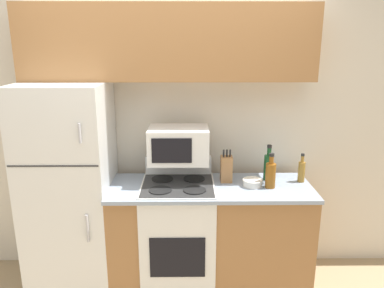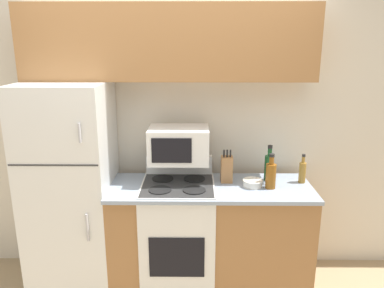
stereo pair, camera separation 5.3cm
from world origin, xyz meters
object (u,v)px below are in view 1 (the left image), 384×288
stove (178,235)px  bowl (252,182)px  refrigerator (70,189)px  knife_block (226,169)px  bottle_whiskey (271,174)px  bottle_wine_green (268,166)px  bottle_vinegar (302,171)px  microwave (178,145)px

stove → bowl: stove is taller
refrigerator → knife_block: (1.27, 0.04, 0.16)m
bottle_whiskey → stove: bearing=176.6°
knife_block → bottle_wine_green: size_ratio=0.91×
knife_block → bowl: knife_block is taller
bowl → bottle_wine_green: bottle_wine_green is taller
bowl → bottle_whiskey: size_ratio=0.57×
stove → bottle_wine_green: (0.75, 0.13, 0.56)m
bottle_vinegar → bottle_whiskey: 0.31m
knife_block → bottle_wine_green: bearing=5.8°
bottle_whiskey → bottle_wine_green: bearing=84.1°
microwave → bottle_whiskey: bearing=-11.1°
microwave → bottle_vinegar: 1.03m
knife_block → bottle_vinegar: 0.61m
bottle_whiskey → bowl: bearing=168.0°
bowl → bottle_wine_green: (0.15, 0.14, 0.09)m
microwave → bottle_wine_green: 0.77m
microwave → bottle_whiskey: (0.72, -0.14, -0.20)m
stove → bottle_vinegar: size_ratio=4.53×
microwave → bottle_wine_green: size_ratio=1.59×
knife_block → bottle_whiskey: 0.36m
refrigerator → microwave: bearing=2.8°
refrigerator → bottle_whiskey: 1.62m
bottle_wine_green → refrigerator: bearing=-177.4°
refrigerator → bottle_vinegar: size_ratio=7.21×
bottle_vinegar → knife_block: bearing=178.9°
knife_block → bottle_vinegar: (0.61, -0.01, -0.02)m
stove → microwave: microwave is taller
refrigerator → bottle_whiskey: refrigerator is taller
microwave → bowl: 0.66m
refrigerator → stove: bearing=-3.5°
knife_block → bottle_wine_green: 0.35m
stove → bottle_vinegar: bottle_vinegar is taller
stove → microwave: 0.76m
stove → bottle_vinegar: bearing=4.5°
microwave → bottle_whiskey: size_ratio=1.71×
microwave → bowl: microwave is taller
refrigerator → knife_block: size_ratio=6.30×
knife_block → bowl: bearing=-28.2°
microwave → knife_block: bearing=-1.0°
refrigerator → bottle_whiskey: bearing=-3.5°
stove → refrigerator: bearing=176.5°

